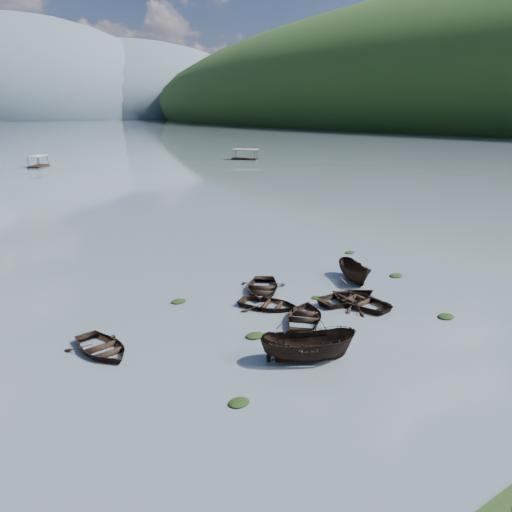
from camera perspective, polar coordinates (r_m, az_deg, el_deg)
ground_plane at (r=29.92m, az=13.37°, el=-9.01°), size 2400.00×2400.00×0.00m
haze_mtn_c at (r=931.74m, az=-25.60°, el=13.98°), size 520.00×520.00×260.00m
haze_mtn_d at (r=978.96m, az=-14.87°, el=15.03°), size 520.00×520.00×220.00m
rowboat_0 at (r=28.71m, az=-17.16°, el=-10.44°), size 3.68×4.74×0.90m
rowboat_1 at (r=31.39m, az=5.61°, el=-7.39°), size 5.55×5.53×0.95m
rowboat_2 at (r=26.76m, az=5.91°, el=-11.80°), size 5.24×4.14×1.92m
rowboat_3 at (r=34.44m, az=11.63°, el=-5.46°), size 3.83×4.96×0.95m
rowboat_4 at (r=34.84m, az=10.60°, el=-5.14°), size 4.78×3.52×0.96m
rowboat_5 at (r=39.11m, az=11.16°, el=-2.77°), size 3.19×4.68×1.69m
rowboat_6 at (r=33.23m, az=1.48°, el=-5.93°), size 4.79×5.11×0.86m
rowboat_7 at (r=36.04m, az=0.68°, el=-4.11°), size 5.66×5.85×0.99m
weed_clump_0 at (r=23.20m, az=-1.95°, el=-16.50°), size 1.01×0.83×0.22m
weed_clump_1 at (r=29.19m, az=-0.12°, el=-9.20°), size 1.13×0.90×0.25m
weed_clump_2 at (r=33.94m, az=20.87°, el=-6.57°), size 1.13×0.90×0.24m
weed_clump_3 at (r=34.06m, az=9.66°, el=-5.60°), size 0.85×0.72×0.19m
weed_clump_4 at (r=40.88m, az=15.70°, el=-2.24°), size 1.14×0.90×0.24m
weed_clump_5 at (r=34.55m, az=-8.83°, el=-5.24°), size 1.07×0.87×0.23m
weed_clump_6 at (r=35.12m, az=6.93°, el=-4.79°), size 0.82×0.69×0.17m
weed_clump_7 at (r=46.56m, az=10.68°, el=0.35°), size 0.99×0.79×0.22m
pontoon_centre at (r=127.72m, az=-23.57°, el=9.31°), size 5.94×6.89×2.49m
pontoon_right at (r=135.32m, az=-1.25°, el=10.96°), size 6.56×7.17×2.64m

